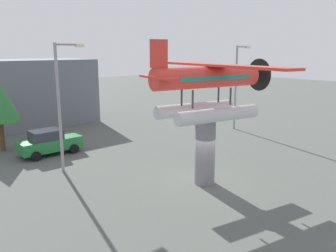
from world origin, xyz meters
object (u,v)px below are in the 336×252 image
floatplane_monument (209,86)px  streetlight_primary (62,98)px  streetlight_secondary (237,81)px  display_pedestal (205,151)px  car_mid_green (49,142)px  storefront_building (29,92)px

floatplane_monument → streetlight_primary: floatplane_monument is taller
streetlight_secondary → display_pedestal: bearing=-149.1°
floatplane_monument → car_mid_green: (-4.25, 10.84, -4.41)m
display_pedestal → floatplane_monument: 3.48m
storefront_building → car_mid_green: bearing=-104.4°
display_pedestal → storefront_building: storefront_building is taller
display_pedestal → floatplane_monument: size_ratio=0.35×
car_mid_green → streetlight_secondary: bearing=-12.2°
streetlight_primary → streetlight_secondary: (16.90, 0.37, -0.01)m
storefront_building → streetlight_primary: bearing=-103.0°
floatplane_monument → car_mid_green: floatplane_monument is taller
car_mid_green → streetlight_primary: bearing=-99.0°
display_pedestal → streetlight_primary: bearing=124.4°
floatplane_monument → streetlight_secondary: bearing=42.4°
car_mid_green → storefront_building: size_ratio=0.37×
floatplane_monument → streetlight_primary: bearing=136.1°
streetlight_secondary → streetlight_primary: bearing=-178.7°
storefront_building → display_pedestal: bearing=-86.8°
streetlight_primary → storefront_building: streetlight_primary is taller
streetlight_primary → storefront_building: size_ratio=0.66×
floatplane_monument → storefront_building: bearing=104.6°
display_pedestal → streetlight_primary: (-4.74, 6.92, 2.59)m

